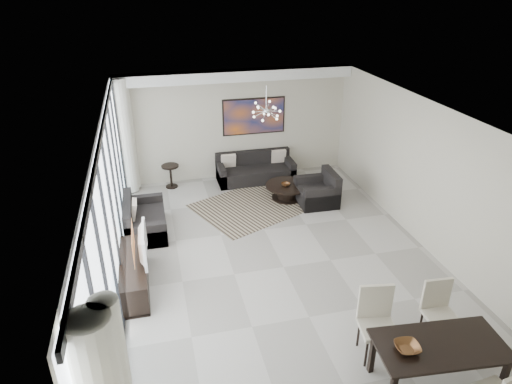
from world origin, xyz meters
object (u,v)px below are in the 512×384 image
object	(u,v)px
coffee_table	(287,191)
sofa_main	(255,171)
dining_table	(440,349)
tv_console	(133,274)
television	(139,244)

from	to	relation	value
coffee_table	sofa_main	xyz separation A→B (m)	(-0.50, 1.27, 0.04)
coffee_table	dining_table	xyz separation A→B (m)	(0.24, -5.89, 0.41)
coffee_table	tv_console	bearing A→B (deg)	-143.62
dining_table	television	bearing A→B (deg)	139.53
television	tv_console	bearing A→B (deg)	108.06
television	dining_table	world-z (taller)	television
sofa_main	television	xyz separation A→B (m)	(-3.04, -3.94, 0.58)
coffee_table	television	size ratio (longest dim) A/B	1.11
coffee_table	dining_table	world-z (taller)	dining_table
sofa_main	tv_console	size ratio (longest dim) A/B	1.16
sofa_main	television	world-z (taller)	television
tv_console	television	distance (m)	0.58
tv_console	television	bearing A→B (deg)	17.18
sofa_main	tv_console	xyz separation A→B (m)	(-3.20, -3.99, 0.02)
dining_table	tv_console	bearing A→B (deg)	141.14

